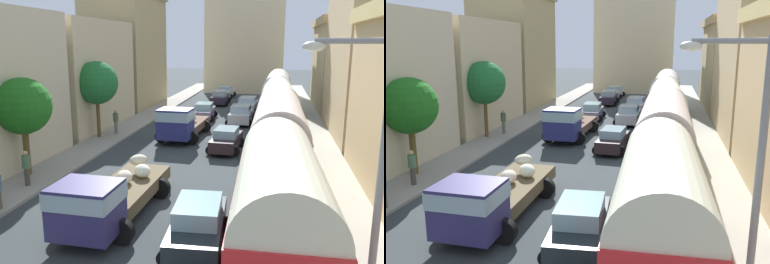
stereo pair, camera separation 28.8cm
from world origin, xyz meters
The scene contains 26 objects.
ground_plane centered at (0.00, 27.00, 0.00)m, with size 154.00×154.00×0.00m, color #343A3C.
sidewalk_left centered at (-7.25, 27.00, 0.07)m, with size 2.50×70.00×0.14m, color gray.
sidewalk_right centered at (7.25, 27.00, 0.07)m, with size 2.50×70.00×0.14m, color #ABA99B.
building_left_2 centered at (-10.83, 25.50, 4.25)m, with size 4.67×11.25×8.50m.
building_left_3 centered at (-11.45, 37.32, 5.95)m, with size 6.49×10.79×11.85m.
building_right_2 centered at (10.64, 26.73, 6.34)m, with size 4.29×12.22×12.69m.
building_right_3 centered at (11.22, 39.59, 4.63)m, with size 5.98×12.70×9.20m.
distant_church centered at (0.00, 52.91, 7.95)m, with size 10.50×6.69×22.47m.
parked_bus_0 centered at (4.60, 6.50, 2.24)m, with size 3.49×8.07×4.08m.
parked_bus_1 centered at (4.60, 15.50, 2.35)m, with size 3.34×9.98×4.25m.
parked_bus_2 centered at (4.60, 24.50, 2.32)m, with size 3.48×8.53×4.18m.
parked_bus_3 centered at (4.60, 33.50, 2.33)m, with size 3.33×8.92×4.18m.
cargo_truck_0 centered at (-1.59, 8.77, 1.12)m, with size 3.14×7.33×2.19m.
cargo_truck_1 centered at (-2.02, 22.64, 1.25)m, with size 3.28×6.89×2.45m.
car_0 centered at (-1.81, 30.83, 0.75)m, with size 2.27×4.07×1.48m.
car_1 centered at (-1.66, 40.09, 0.78)m, with size 2.28×4.37×1.56m.
car_2 centered at (-1.71, 46.17, 0.72)m, with size 2.31×4.21×1.40m.
car_3 centered at (2.05, 7.60, 0.83)m, with size 2.39×4.22×1.67m.
car_4 centered at (1.45, 20.29, 0.75)m, with size 2.27×4.02×1.48m.
car_5 centered at (1.60, 29.23, 0.80)m, with size 2.41×3.65×1.61m.
car_6 centered at (1.74, 35.48, 0.77)m, with size 2.52×4.23×1.53m.
pedestrian_0 centered at (-7.13, 23.10, 1.08)m, with size 0.47×0.47×1.90m.
pedestrian_2 centered at (-6.94, 11.65, 1.04)m, with size 0.44×0.44×1.83m.
streetlamp_near centered at (6.28, 3.76, 4.07)m, with size 1.75×0.28×6.87m.
roadside_tree_1 centered at (-7.90, 13.19, 3.65)m, with size 2.84×2.84×5.09m.
roadside_tree_2 centered at (-7.90, 21.81, 4.00)m, with size 3.01×3.01×5.52m.
Camera 2 is at (4.63, -4.47, 6.72)m, focal length 37.77 mm.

